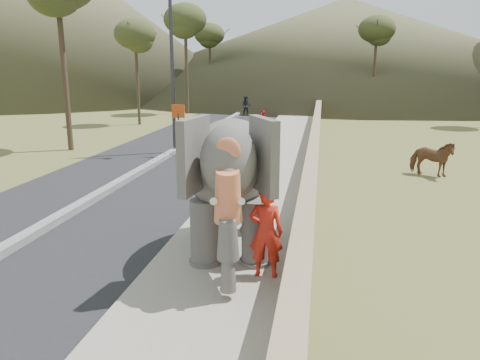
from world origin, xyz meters
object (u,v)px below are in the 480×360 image
object	(u,v)px
lamppost	(178,48)
cow	(431,158)
motorcyclist	(256,111)
elephant_and_man	(232,182)

from	to	relation	value
lamppost	cow	distance (m)	11.94
cow	lamppost	bearing A→B (deg)	98.25
lamppost	motorcyclist	xyz separation A→B (m)	(1.61, 14.57, -4.18)
lamppost	elephant_and_man	world-z (taller)	lamppost
cow	motorcyclist	distance (m)	19.80
lamppost	cow	bearing A→B (deg)	-15.46
lamppost	elephant_and_man	size ratio (longest dim) A/B	1.78
elephant_and_man	cow	bearing A→B (deg)	54.89
lamppost	motorcyclist	size ratio (longest dim) A/B	3.96
elephant_and_man	motorcyclist	size ratio (longest dim) A/B	2.22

